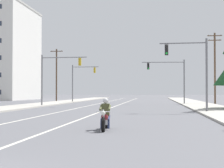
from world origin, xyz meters
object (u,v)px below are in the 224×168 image
(traffic_signal_near_left, at_px, (55,72))
(traffic_signal_mid_left, at_px, (80,78))
(traffic_signal_near_right, at_px, (193,64))
(utility_pole_left_far, at_px, (56,74))
(utility_pole_right_far, at_px, (215,66))
(motorcycle_with_rider, at_px, (105,117))
(traffic_signal_mid_right, at_px, (172,74))

(traffic_signal_near_left, bearing_deg, traffic_signal_mid_left, 91.39)
(traffic_signal_near_right, xyz_separation_m, utility_pole_left_far, (-20.87, 32.88, 0.93))
(traffic_signal_near_right, bearing_deg, utility_pole_right_far, 76.43)
(traffic_signal_near_left, xyz_separation_m, utility_pole_right_far, (20.48, 11.04, 1.32))
(motorcycle_with_rider, xyz_separation_m, utility_pole_left_far, (-15.40, 47.26, 4.38))
(traffic_signal_mid_left, bearing_deg, motorcycle_with_rider, -76.65)
(traffic_signal_near_left, distance_m, traffic_signal_mid_right, 16.52)
(traffic_signal_mid_left, bearing_deg, utility_pole_right_far, -14.61)
(traffic_signal_near_right, bearing_deg, utility_pole_left_far, 122.40)
(motorcycle_with_rider, relative_size, utility_pole_right_far, 0.21)
(traffic_signal_near_left, bearing_deg, utility_pole_left_far, 105.05)
(motorcycle_with_rider, relative_size, traffic_signal_near_left, 0.35)
(traffic_signal_near_right, relative_size, traffic_signal_mid_right, 1.00)
(traffic_signal_near_left, distance_m, utility_pole_right_far, 23.30)
(traffic_signal_mid_left, bearing_deg, traffic_signal_near_right, -60.92)
(utility_pole_left_far, bearing_deg, traffic_signal_near_right, -57.60)
(traffic_signal_mid_right, xyz_separation_m, utility_pole_left_far, (-19.99, 13.10, 0.81))
(motorcycle_with_rider, relative_size, utility_pole_left_far, 0.23)
(traffic_signal_near_right, distance_m, utility_pole_right_far, 23.07)
(motorcycle_with_rider, xyz_separation_m, traffic_signal_near_left, (-9.61, 25.72, 3.56))
(utility_pole_right_far, bearing_deg, utility_pole_left_far, 158.22)
(traffic_signal_near_right, xyz_separation_m, traffic_signal_near_left, (-15.08, 11.34, 0.10))
(motorcycle_with_rider, xyz_separation_m, utility_pole_right_far, (10.87, 36.77, 4.87))
(traffic_signal_near_right, distance_m, utility_pole_left_far, 38.95)
(traffic_signal_near_right, bearing_deg, traffic_signal_mid_right, 92.53)
(utility_pole_left_far, bearing_deg, traffic_signal_near_left, -74.95)
(utility_pole_right_far, bearing_deg, traffic_signal_near_left, -151.67)
(traffic_signal_mid_right, height_order, utility_pole_left_far, utility_pole_left_far)
(traffic_signal_mid_left, relative_size, utility_pole_right_far, 0.61)
(traffic_signal_mid_left, height_order, utility_pole_left_far, utility_pole_left_far)
(traffic_signal_mid_right, xyz_separation_m, utility_pole_right_far, (6.28, 2.60, 1.30))
(traffic_signal_mid_right, xyz_separation_m, traffic_signal_mid_left, (-14.60, 8.04, -0.09))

